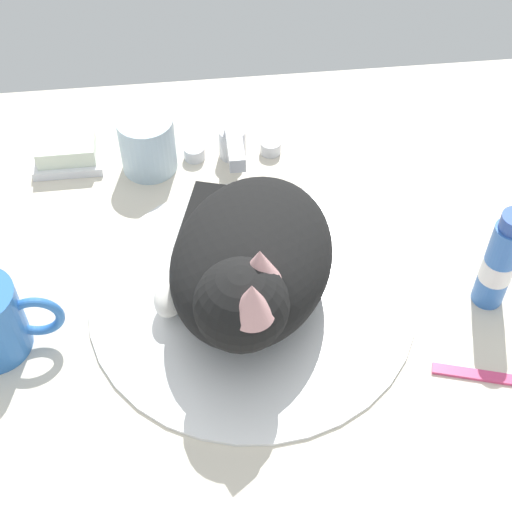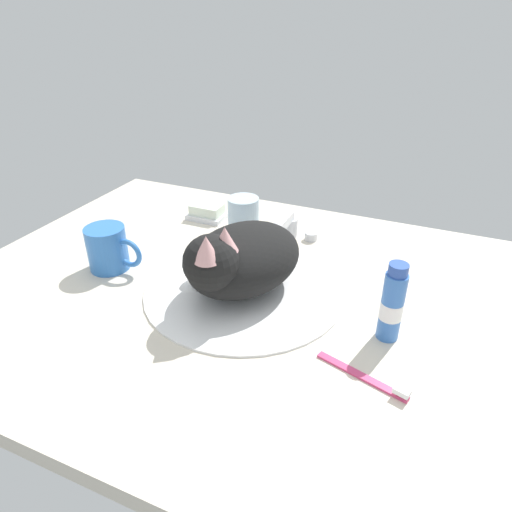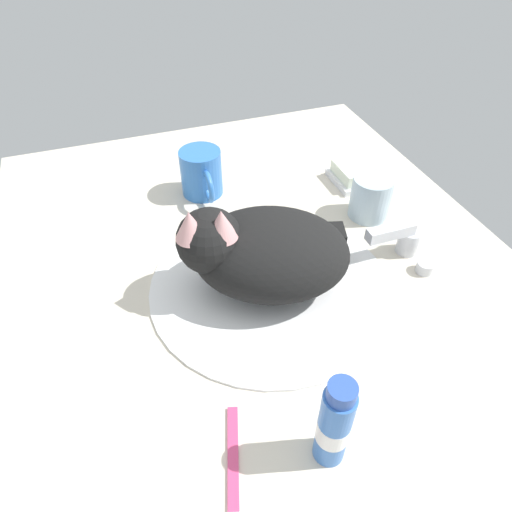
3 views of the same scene
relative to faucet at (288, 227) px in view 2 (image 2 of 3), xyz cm
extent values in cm
cube|color=beige|center=(0.00, -23.11, -4.20)|extent=(110.00, 82.50, 3.00)
cylinder|color=white|center=(0.00, -23.11, -2.29)|extent=(36.79, 36.79, 0.82)
cylinder|color=silver|center=(0.00, 1.14, -0.58)|extent=(3.60, 3.60, 4.24)
cube|color=silver|center=(0.00, -2.92, 2.54)|extent=(2.00, 8.11, 2.00)
cylinder|color=silver|center=(-5.10, 1.14, -1.80)|extent=(2.80, 2.80, 1.80)
cylinder|color=silver|center=(5.10, 1.14, -1.80)|extent=(2.80, 2.80, 1.80)
ellipsoid|color=black|center=(0.00, -23.11, 4.01)|extent=(24.01, 27.28, 11.77)
sphere|color=black|center=(-1.91, -31.50, 7.24)|extent=(12.19, 12.19, 9.41)
ellipsoid|color=white|center=(-1.23, -29.74, 5.48)|extent=(7.05, 7.58, 5.18)
cone|color=#DB9E9E|center=(0.39, -30.12, 11.24)|extent=(5.49, 5.49, 4.24)
cone|color=#DB9E9E|center=(-1.15, -34.07, 11.24)|extent=(5.49, 5.49, 4.24)
cube|color=black|center=(-4.82, -14.53, 0.22)|extent=(7.18, 11.83, 4.19)
ellipsoid|color=white|center=(-8.93, -23.88, 0.01)|extent=(5.39, 6.53, 3.77)
cylinder|color=#3372C6|center=(-28.04, -26.50, 1.72)|extent=(7.78, 7.78, 8.84)
torus|color=#3372C6|center=(-22.95, -26.50, 1.72)|extent=(5.95, 1.00, 5.95)
cylinder|color=silver|center=(-11.00, 0.10, 1.16)|extent=(7.18, 7.18, 7.72)
cube|color=white|center=(-21.66, 2.00, -2.10)|extent=(9.00, 6.40, 1.20)
cube|color=silver|center=(-21.66, 2.00, -0.31)|extent=(7.54, 5.05, 2.38)
cylinder|color=#3870C6|center=(26.35, -26.12, 3.09)|extent=(3.48, 3.48, 11.58)
cylinder|color=white|center=(26.35, -26.12, 2.51)|extent=(3.55, 3.55, 2.89)
cylinder|color=#2D51AD|center=(26.35, -26.12, 9.78)|extent=(2.96, 2.96, 1.80)
cube|color=#D83F72|center=(24.56, -36.68, -2.30)|extent=(13.97, 5.23, 0.80)
cube|color=white|center=(30.31, -38.40, -1.50)|extent=(2.52, 2.01, 0.80)
camera|label=1|loc=(-5.37, -75.15, 65.46)|focal=53.19mm
camera|label=2|loc=(30.07, -86.79, 44.38)|focal=32.04mm
camera|label=3|loc=(45.34, -41.34, 48.08)|focal=32.05mm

